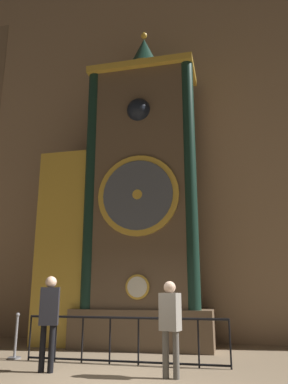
% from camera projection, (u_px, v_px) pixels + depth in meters
% --- Properties ---
extents(cathedral_back_wall, '(24.00, 0.32, 13.01)m').
position_uv_depth(cathedral_back_wall, '(160.00, 133.00, 12.46)').
color(cathedral_back_wall, '#997A5B').
rests_on(cathedral_back_wall, ground_plane).
extents(clock_tower, '(4.83, 1.79, 9.47)m').
position_uv_depth(clock_tower, '(128.00, 204.00, 10.70)').
color(clock_tower, brown).
rests_on(clock_tower, ground_plane).
extents(railing_fence, '(4.24, 0.05, 0.91)m').
position_uv_depth(railing_fence, '(124.00, 337.00, 7.59)').
color(railing_fence, black).
rests_on(railing_fence, ground_plane).
extents(visitor_near, '(0.39, 0.32, 1.70)m').
position_uv_depth(visitor_near, '(49.00, 313.00, 7.00)').
color(visitor_near, black).
rests_on(visitor_near, ground_plane).
extents(visitor_far, '(0.39, 0.32, 1.60)m').
position_uv_depth(visitor_far, '(170.00, 319.00, 6.51)').
color(visitor_far, '#58554F').
rests_on(visitor_far, ground_plane).
extents(stanchion_post, '(0.28, 0.28, 0.96)m').
position_uv_depth(stanchion_post, '(15.00, 344.00, 8.17)').
color(stanchion_post, gray).
rests_on(stanchion_post, ground_plane).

